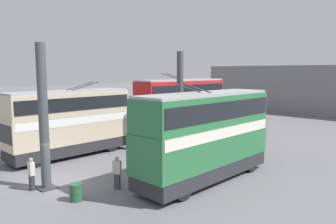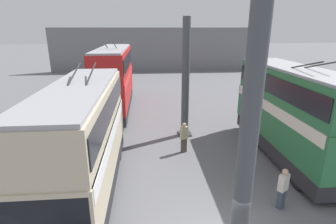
{
  "view_description": "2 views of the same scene",
  "coord_description": "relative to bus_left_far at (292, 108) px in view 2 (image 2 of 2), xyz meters",
  "views": [
    {
      "loc": [
        -8.47,
        -16.28,
        6.18
      ],
      "look_at": [
        8.61,
        0.25,
        3.22
      ],
      "focal_mm": 35.0,
      "sensor_mm": 36.0,
      "label": 1
    },
    {
      "loc": [
        -6.83,
        2.55,
        6.94
      ],
      "look_at": [
        8.89,
        1.2,
        1.87
      ],
      "focal_mm": 28.0,
      "sensor_mm": 36.0,
      "label": 2
    }
  ],
  "objects": [
    {
      "name": "bus_right_mid",
      "position": [
        -2.54,
        10.46,
        -0.12
      ],
      "size": [
        9.05,
        2.54,
        5.42
      ],
      "color": "black",
      "rests_on": "ground_plane"
    },
    {
      "name": "support_column_far",
      "position": [
        3.64,
        5.23,
        0.83
      ],
      "size": [
        0.89,
        0.89,
        7.63
      ],
      "color": "#42474C",
      "rests_on": "ground_plane"
    },
    {
      "name": "depot_back_wall",
      "position": [
        31.85,
        5.23,
        0.66
      ],
      "size": [
        0.5,
        36.0,
        7.03
      ],
      "color": "slate",
      "rests_on": "ground_plane"
    },
    {
      "name": "person_by_left_row",
      "position": [
        -4.33,
        2.5,
        -1.92
      ],
      "size": [
        0.43,
        0.48,
        1.76
      ],
      "rotation": [
        0.0,
        0.0,
        0.56
      ],
      "color": "#384251",
      "rests_on": "ground_plane"
    },
    {
      "name": "bus_right_far",
      "position": [
        9.72,
        10.46,
        0.2
      ],
      "size": [
        10.65,
        2.54,
        6.01
      ],
      "color": "black",
      "rests_on": "ground_plane"
    },
    {
      "name": "person_aisle_midway",
      "position": [
        1.0,
        5.66,
        -1.89
      ],
      "size": [
        0.37,
        0.48,
        1.81
      ],
      "rotation": [
        0.0,
        0.0,
        0.35
      ],
      "color": "#473D33",
      "rests_on": "ground_plane"
    },
    {
      "name": "support_column_near",
      "position": [
        -6.92,
        5.23,
        0.83
      ],
      "size": [
        0.89,
        0.89,
        7.63
      ],
      "color": "#42474C",
      "rests_on": "ground_plane"
    },
    {
      "name": "bus_left_far",
      "position": [
        0.0,
        0.0,
        0.0
      ],
      "size": [
        9.36,
        2.54,
        5.63
      ],
      "color": "black",
      "rests_on": "ground_plane"
    }
  ]
}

